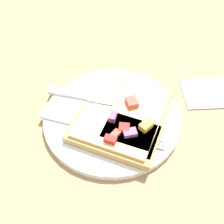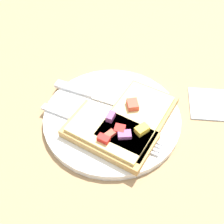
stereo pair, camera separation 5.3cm
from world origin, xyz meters
name	(u,v)px [view 1 (the left image)]	position (x,y,z in m)	size (l,w,h in m)	color
ground_plane	(112,120)	(0.00, 0.00, 0.00)	(4.00, 4.00, 0.00)	#9E7A51
plate	(112,118)	(0.00, 0.00, 0.01)	(0.24, 0.24, 0.01)	white
fork	(108,130)	(0.01, 0.03, 0.01)	(0.21, 0.09, 0.01)	silver
knife	(94,98)	(0.03, -0.04, 0.01)	(0.20, 0.08, 0.01)	silver
pizza_slice_main	(137,116)	(-0.04, 0.01, 0.02)	(0.15, 0.18, 0.03)	tan
pizza_slice_corner	(112,134)	(0.00, 0.05, 0.02)	(0.16, 0.13, 0.03)	tan
crumb_scatter	(135,105)	(-0.04, -0.02, 0.02)	(0.09, 0.05, 0.01)	#C97E49
napkin	(217,92)	(-0.20, -0.05, 0.00)	(0.13, 0.08, 0.01)	silver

